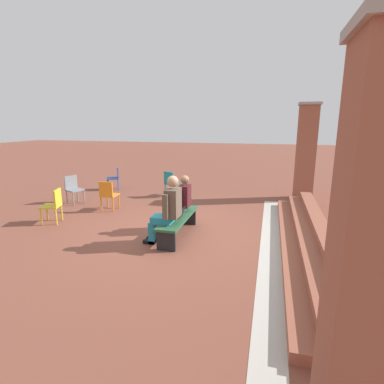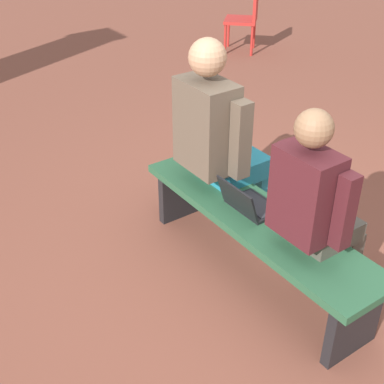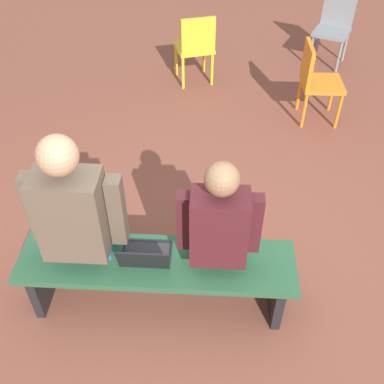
% 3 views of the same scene
% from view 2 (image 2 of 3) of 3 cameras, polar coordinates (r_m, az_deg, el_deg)
% --- Properties ---
extents(ground_plane, '(60.00, 60.00, 0.00)m').
position_cam_2_polar(ground_plane, '(3.51, 11.20, -9.13)').
color(ground_plane, brown).
extents(bench, '(1.80, 0.44, 0.45)m').
position_cam_2_polar(bench, '(3.31, 6.78, -3.75)').
color(bench, '#285638').
rests_on(bench, ground).
extents(person_student, '(0.50, 0.64, 1.28)m').
position_cam_2_polar(person_student, '(2.94, 13.11, -1.59)').
color(person_student, '#4C473D').
rests_on(person_student, ground).
extents(person_adult, '(0.59, 0.74, 1.42)m').
position_cam_2_polar(person_adult, '(3.45, 3.03, 5.66)').
color(person_adult, teal).
rests_on(person_adult, ground).
extents(laptop, '(0.32, 0.29, 0.21)m').
position_cam_2_polar(laptop, '(3.26, 5.99, -1.18)').
color(laptop, black).
rests_on(laptop, bench).
extents(plastic_chair_near_bench_left, '(0.59, 0.59, 0.84)m').
position_cam_2_polar(plastic_chair_near_bench_left, '(7.58, 5.85, 18.19)').
color(plastic_chair_near_bench_left, red).
rests_on(plastic_chair_near_bench_left, ground).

